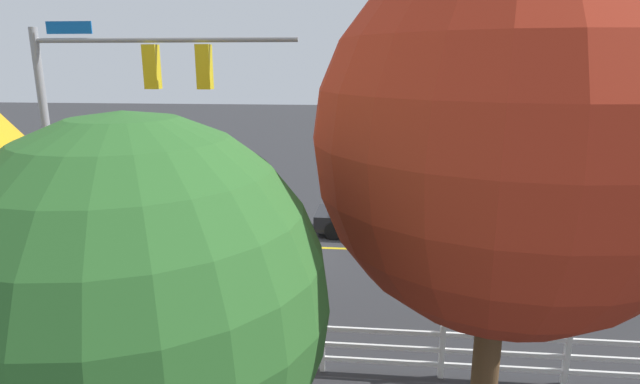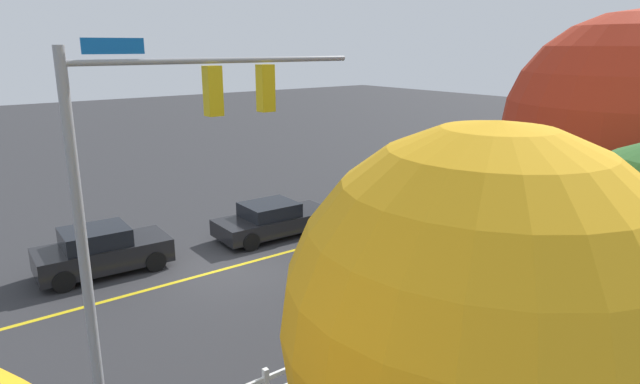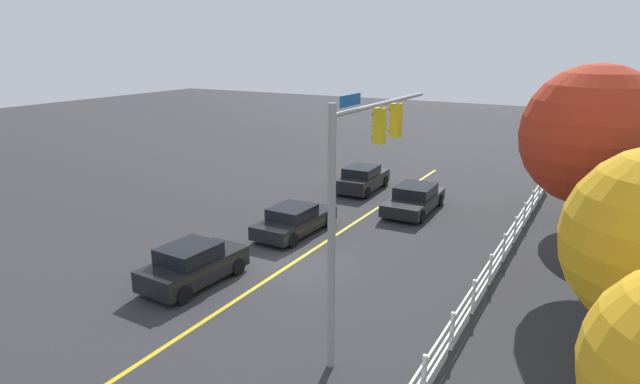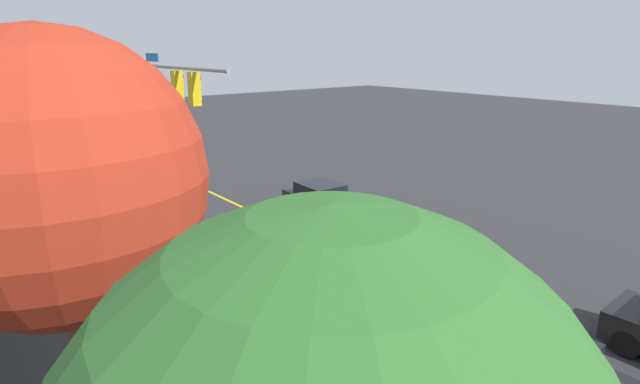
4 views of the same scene
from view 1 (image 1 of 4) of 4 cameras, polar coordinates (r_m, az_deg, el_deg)
ground_plane at (r=17.49m, az=-3.53°, el=-6.13°), size 120.00×120.00×0.00m
lane_center_stripe at (r=17.34m, az=9.73°, el=-6.50°), size 28.00×0.16×0.01m
signal_assembly at (r=13.27m, az=-22.25°, el=8.06°), size 6.33×0.38×7.02m
car_0 at (r=20.76m, az=28.84°, el=-2.57°), size 4.15×2.03×1.45m
car_1 at (r=18.70m, az=6.22°, el=-2.81°), size 4.47×1.99×1.30m
car_2 at (r=16.50m, az=26.82°, el=-6.62°), size 4.65×2.11×1.32m
car_3 at (r=19.93m, az=-11.58°, el=-1.69°), size 4.03×2.04×1.47m
white_rail_fence at (r=10.66m, az=6.89°, el=-16.84°), size 26.10×0.10×1.15m
tree_2 at (r=6.88m, az=20.09°, el=5.33°), size 4.91×4.91×7.59m
tree_3 at (r=5.13m, az=-19.48°, el=-11.80°), size 3.54×3.54×5.70m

